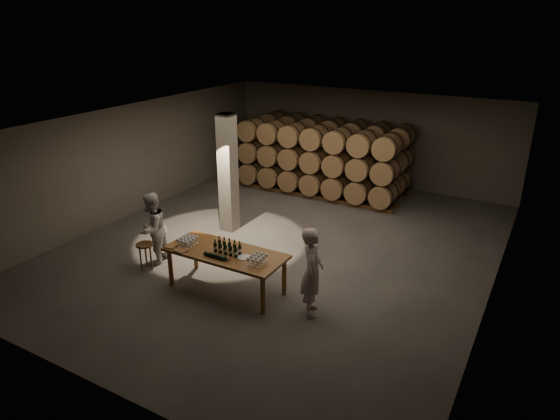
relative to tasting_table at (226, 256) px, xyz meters
The scene contains 15 objects.
room 3.34m from the tasting_table, 123.69° to the left, with size 12.00×12.00×12.00m.
tasting_table is the anchor object (origin of this frame).
barrel_stack_back 7.77m from the tasting_table, 97.11° to the left, with size 5.48×0.95×2.31m.
barrel_stack_front 6.39m from the tasting_table, 98.66° to the left, with size 5.48×0.95×2.31m.
bottle_cluster 0.23m from the tasting_table, 16.63° to the right, with size 0.60×0.23×0.31m.
lying_bottles 0.37m from the tasting_table, 89.68° to the right, with size 0.64×0.09×0.09m.
glass_cluster_left 0.93m from the tasting_table, behind, with size 0.31×0.42×0.18m.
glass_cluster_right 0.88m from the tasting_table, ahead, with size 0.30×0.41×0.16m.
plate 0.52m from the tasting_table, ahead, with size 0.28×0.28×0.02m, color white.
notebook_near 0.95m from the tasting_table, 151.48° to the right, with size 0.26×0.20×0.03m, color olive.
notebook_corner 1.22m from the tasting_table, 162.84° to the right, with size 0.22×0.29×0.02m, color olive.
pen 0.85m from the tasting_table, 149.19° to the right, with size 0.01×0.01×0.13m, color black.
stool 2.16m from the tasting_table, behind, with size 0.39×0.39×0.66m.
person_man 1.99m from the tasting_table, ahead, with size 0.67×0.44×1.84m, color beige.
person_woman 2.24m from the tasting_table, behind, with size 0.85×0.66×1.74m, color silver.
Camera 1 is at (5.66, -10.13, 5.56)m, focal length 32.00 mm.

